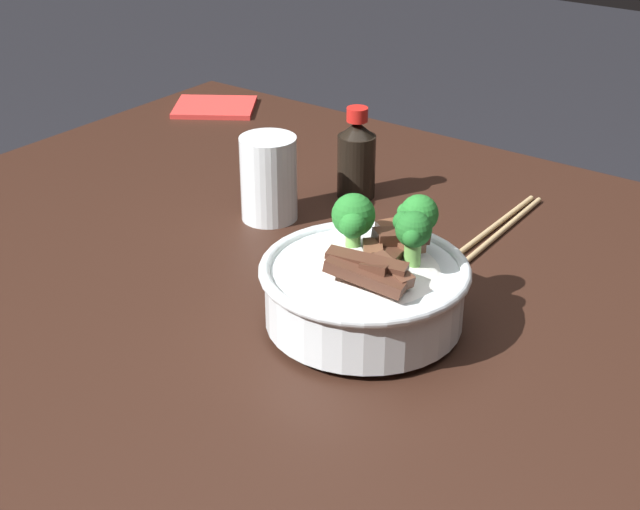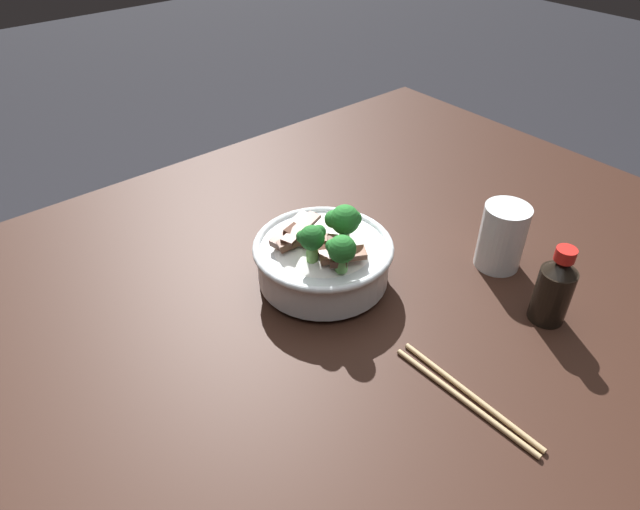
% 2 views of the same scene
% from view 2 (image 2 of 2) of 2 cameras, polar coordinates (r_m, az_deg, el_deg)
% --- Properties ---
extents(dining_table, '(1.33, 1.03, 0.77)m').
position_cam_2_polar(dining_table, '(0.94, 2.98, -6.72)').
color(dining_table, black).
rests_on(dining_table, ground).
extents(rice_bowl, '(0.21, 0.21, 0.13)m').
position_cam_2_polar(rice_bowl, '(0.84, 0.36, -0.08)').
color(rice_bowl, silver).
rests_on(rice_bowl, dining_table).
extents(drinking_glass, '(0.07, 0.07, 0.11)m').
position_cam_2_polar(drinking_glass, '(0.92, 18.03, 1.55)').
color(drinking_glass, white).
rests_on(drinking_glass, dining_table).
extents(chopsticks_pair, '(0.02, 0.21, 0.01)m').
position_cam_2_polar(chopsticks_pair, '(0.73, 14.71, -13.80)').
color(chopsticks_pair, tan).
rests_on(chopsticks_pair, dining_table).
extents(soy_sauce_bottle, '(0.05, 0.05, 0.12)m').
position_cam_2_polar(soy_sauce_bottle, '(0.84, 22.78, -3.22)').
color(soy_sauce_bottle, black).
rests_on(soy_sauce_bottle, dining_table).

